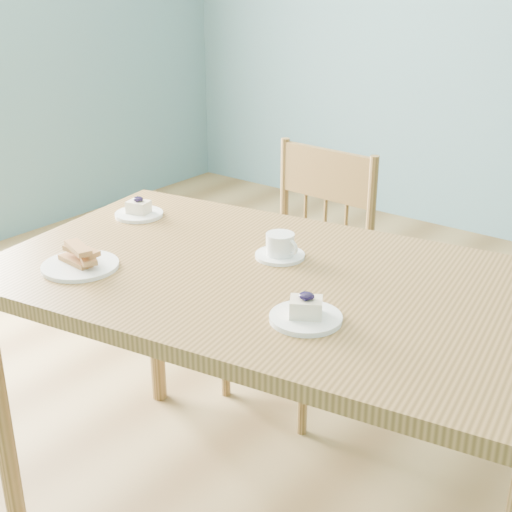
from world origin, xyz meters
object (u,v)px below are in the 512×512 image
(coffee_cup, at_px, (280,247))
(cheesecake_plate_far, at_px, (139,211))
(dining_chair, at_px, (301,277))
(cheesecake_plate_near, at_px, (306,313))
(biscotti_plate, at_px, (80,261))
(dining_table, at_px, (278,304))

(coffee_cup, bearing_deg, cheesecake_plate_far, -175.01)
(dining_chair, height_order, cheesecake_plate_near, dining_chair)
(cheesecake_plate_far, height_order, biscotti_plate, biscotti_plate)
(dining_table, bearing_deg, cheesecake_plate_near, -48.80)
(dining_table, height_order, cheesecake_plate_near, cheesecake_plate_near)
(cheesecake_plate_near, bearing_deg, dining_table, 140.45)
(cheesecake_plate_near, xyz_separation_m, biscotti_plate, (-0.64, -0.12, 0.00))
(cheesecake_plate_near, height_order, cheesecake_plate_far, cheesecake_plate_near)
(dining_table, height_order, dining_chair, dining_chair)
(dining_chair, height_order, coffee_cup, dining_chair)
(dining_table, relative_size, cheesecake_plate_near, 9.83)
(dining_chair, relative_size, cheesecake_plate_near, 5.69)
(dining_chair, bearing_deg, cheesecake_plate_far, -113.96)
(cheesecake_plate_near, height_order, coffee_cup, cheesecake_plate_near)
(dining_chair, bearing_deg, biscotti_plate, -92.85)
(coffee_cup, distance_m, biscotti_plate, 0.54)
(dining_table, relative_size, cheesecake_plate_far, 10.70)
(dining_chair, xyz_separation_m, cheesecake_plate_near, (0.55, -0.79, 0.34))
(dining_chair, height_order, cheesecake_plate_far, dining_chair)
(dining_table, distance_m, coffee_cup, 0.16)
(cheesecake_plate_far, bearing_deg, biscotti_plate, -65.02)
(dining_table, xyz_separation_m, coffee_cup, (-0.07, 0.10, 0.11))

